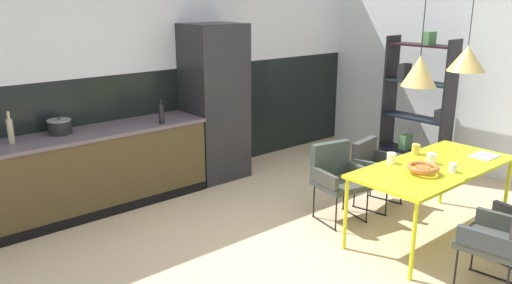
{
  "coord_description": "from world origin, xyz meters",
  "views": [
    {
      "loc": [
        -3.08,
        -2.67,
        2.25
      ],
      "look_at": [
        -0.21,
        0.72,
        0.97
      ],
      "focal_mm": 35.03,
      "sensor_mm": 36.0,
      "label": 1
    }
  ],
  "objects": [
    {
      "name": "mug_glass_clear",
      "position": [
        1.13,
        -0.3,
        0.78
      ],
      "size": [
        0.13,
        0.09,
        0.1
      ],
      "color": "white",
      "rests_on": "dining_table"
    },
    {
      "name": "back_wall_panel_upper",
      "position": [
        0.0,
        2.76,
        2.11
      ],
      "size": [
        6.66,
        0.12,
        1.41
      ],
      "primitive_type": "cube",
      "color": "silver",
      "rests_on": "back_wall_splashback_dark"
    },
    {
      "name": "dining_table",
      "position": [
        1.1,
        -0.34,
        0.68
      ],
      "size": [
        1.76,
        0.79,
        0.73
      ],
      "color": "yellow",
      "rests_on": "ground"
    },
    {
      "name": "pendant_lamp_over_table_near",
      "position": [
        0.75,
        -0.31,
        1.65
      ],
      "size": [
        0.3,
        0.3,
        1.25
      ],
      "color": "black"
    },
    {
      "name": "armchair_near_window",
      "position": [
        1.31,
        0.49,
        0.48
      ],
      "size": [
        0.56,
        0.55,
        0.74
      ],
      "rotation": [
        0.0,
        0.0,
        3.33
      ],
      "color": "#393C37",
      "rests_on": "ground"
    },
    {
      "name": "cooking_pot",
      "position": [
        -1.39,
        2.5,
        0.96
      ],
      "size": [
        0.24,
        0.24,
        0.18
      ],
      "color": "black",
      "rests_on": "kitchen_counter"
    },
    {
      "name": "open_book",
      "position": [
        1.73,
        -0.52,
        0.73
      ],
      "size": [
        0.27,
        0.21,
        0.02
      ],
      "color": "white",
      "rests_on": "dining_table"
    },
    {
      "name": "armchair_corner_seat",
      "position": [
        0.64,
        -1.24,
        0.49
      ],
      "size": [
        0.55,
        0.53,
        0.77
      ],
      "rotation": [
        0.0,
        0.0,
        0.15
      ],
      "color": "#393C37",
      "rests_on": "ground"
    },
    {
      "name": "fruit_bowl",
      "position": [
        0.81,
        -0.4,
        0.78
      ],
      "size": [
        0.29,
        0.29,
        0.08
      ],
      "color": "#B2662D",
      "rests_on": "dining_table"
    },
    {
      "name": "mug_tall_blue",
      "position": [
        1.27,
        -0.03,
        0.78
      ],
      "size": [
        0.13,
        0.08,
        0.11
      ],
      "color": "gold",
      "rests_on": "dining_table"
    },
    {
      "name": "bottle_wine_green",
      "position": [
        -1.88,
        2.44,
        1.02
      ],
      "size": [
        0.06,
        0.06,
        0.32
      ],
      "color": "tan",
      "rests_on": "kitchen_counter"
    },
    {
      "name": "mug_white_ceramic",
      "position": [
        1.06,
        -0.56,
        0.77
      ],
      "size": [
        0.11,
        0.07,
        0.08
      ],
      "color": "white",
      "rests_on": "dining_table"
    },
    {
      "name": "ground_plane",
      "position": [
        0.0,
        0.0,
        0.0
      ],
      "size": [
        8.66,
        8.66,
        0.0
      ],
      "primitive_type": "plane",
      "color": "#CDB088"
    },
    {
      "name": "refrigerator_column",
      "position": [
        0.52,
        2.4,
        0.98
      ],
      "size": [
        0.71,
        0.6,
        1.96
      ],
      "primitive_type": "cube",
      "color": "#232326",
      "rests_on": "ground"
    },
    {
      "name": "back_wall_splashback_dark",
      "position": [
        0.0,
        2.76,
        0.7
      ],
      "size": [
        6.66,
        0.12,
        1.41
      ],
      "primitive_type": "cube",
      "color": "black",
      "rests_on": "ground"
    },
    {
      "name": "open_shelf_unit",
      "position": [
        2.72,
        0.88,
        0.94
      ],
      "size": [
        0.3,
        0.91,
        1.85
      ],
      "rotation": [
        0.0,
        0.0,
        -1.57
      ],
      "color": "black",
      "rests_on": "ground"
    },
    {
      "name": "kitchen_counter",
      "position": [
        -1.51,
        2.4,
        0.44
      ],
      "size": [
        3.36,
        0.63,
        0.89
      ],
      "color": "#47391F",
      "rests_on": "ground"
    },
    {
      "name": "side_wall_right",
      "position": [
        3.27,
        0.0,
        1.41
      ],
      "size": [
        0.12,
        5.64,
        2.82
      ],
      "primitive_type": "cube",
      "color": "silver",
      "rests_on": "ground"
    },
    {
      "name": "mug_wide_latte",
      "position": [
        0.84,
        -0.04,
        0.78
      ],
      "size": [
        0.13,
        0.08,
        0.11
      ],
      "color": "white",
      "rests_on": "dining_table"
    },
    {
      "name": "bottle_vinegar_dark",
      "position": [
        -0.35,
        2.21,
        1.01
      ],
      "size": [
        0.06,
        0.06,
        0.28
      ],
      "color": "black",
      "rests_on": "kitchen_counter"
    },
    {
      "name": "pendant_lamp_over_table_far",
      "position": [
        1.45,
        -0.36,
        1.71
      ],
      "size": [
        0.35,
        0.35,
        1.18
      ],
      "color": "black"
    },
    {
      "name": "armchair_head_of_table",
      "position": [
        0.73,
        0.53,
        0.5
      ],
      "size": [
        0.56,
        0.55,
        0.8
      ],
      "rotation": [
        0.0,
        0.0,
        2.94
      ],
      "color": "#393C37",
      "rests_on": "ground"
    }
  ]
}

